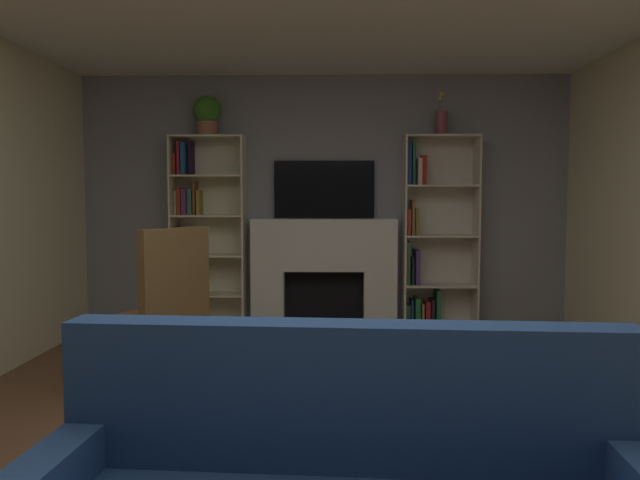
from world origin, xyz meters
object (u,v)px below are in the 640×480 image
bookshelf_left (202,236)px  armchair (156,313)px  vase_with_flowers (441,122)px  potted_plant (207,114)px  tv (324,189)px  fireplace (324,272)px  bookshelf_right (431,244)px

bookshelf_left → armchair: bearing=-87.0°
bookshelf_left → vase_with_flowers: (2.31, -0.04, 1.09)m
potted_plant → bookshelf_left: bearing=153.3°
tv → armchair: size_ratio=0.87×
fireplace → potted_plant: (-1.11, -0.02, 1.52)m
bookshelf_left → fireplace: bearing=-1.1°
fireplace → bookshelf_right: bookshelf_right is taller
fireplace → vase_with_flowers: bearing=-1.0°
potted_plant → tv: bearing=6.2°
fireplace → vase_with_flowers: size_ratio=3.68×
fireplace → armchair: bearing=-120.6°
vase_with_flowers → tv: bearing=173.8°
bookshelf_right → armchair: 2.85m
potted_plant → bookshelf_right: bearing=1.1°
tv → armchair: (-1.09, -1.95, -0.85)m
bookshelf_left → potted_plant: size_ratio=5.01×
potted_plant → armchair: bearing=-89.4°
tv → bookshelf_right: 1.16m
fireplace → bookshelf_left: (-1.19, 0.02, 0.34)m
bookshelf_left → vase_with_flowers: 2.55m
vase_with_flowers → armchair: (-2.21, -1.83, -1.48)m
bookshelf_right → vase_with_flowers: bearing=-28.2°
potted_plant → vase_with_flowers: (2.23, -0.00, -0.09)m
bookshelf_right → vase_with_flowers: size_ratio=4.68×
tv → potted_plant: bearing=-173.8°
tv → bookshelf_right: bearing=-4.3°
tv → bookshelf_right: bookshelf_right is taller
armchair → tv: bearing=60.7°
fireplace → bookshelf_left: bookshelf_left is taller
vase_with_flowers → armchair: 3.23m
bookshelf_left → bookshelf_right: bearing=0.0°
fireplace → vase_with_flowers: 1.81m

